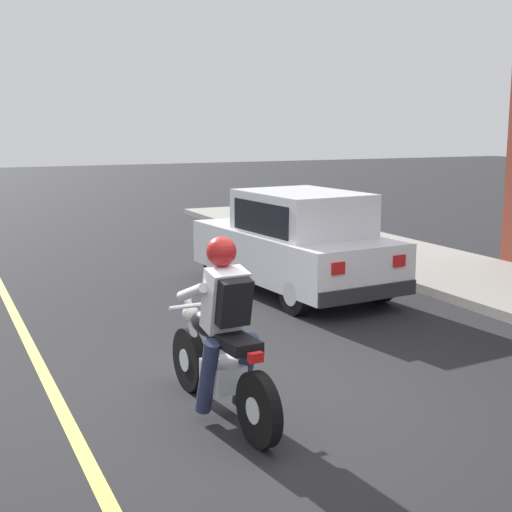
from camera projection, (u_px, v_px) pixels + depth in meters
ground_plane at (275, 406)px, 6.55m from camera, size 80.00×80.00×0.00m
sidewalk_curb at (488, 282)px, 11.41m from camera, size 2.60×22.00×0.14m
lane_stripe at (28, 342)px, 8.48m from camera, size 0.12×19.80×0.01m
motorcycle_with_rider at (222, 343)px, 6.21m from camera, size 0.58×2.02×1.62m
car_hatchback at (295, 243)px, 10.88m from camera, size 1.95×3.90×1.57m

